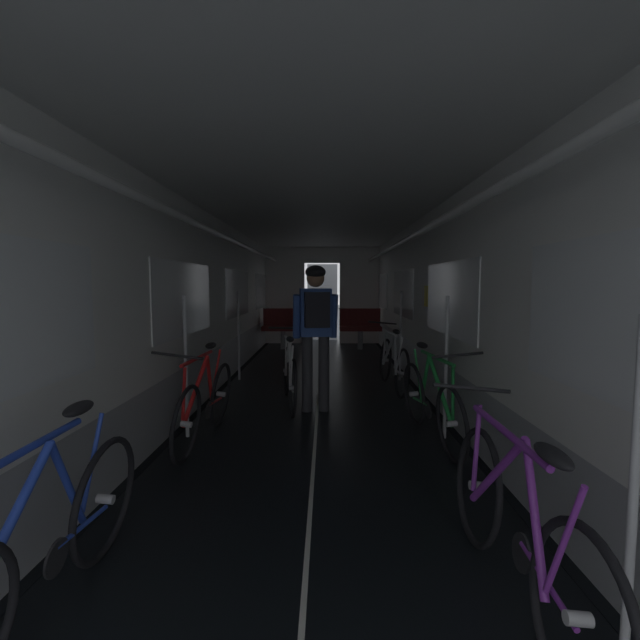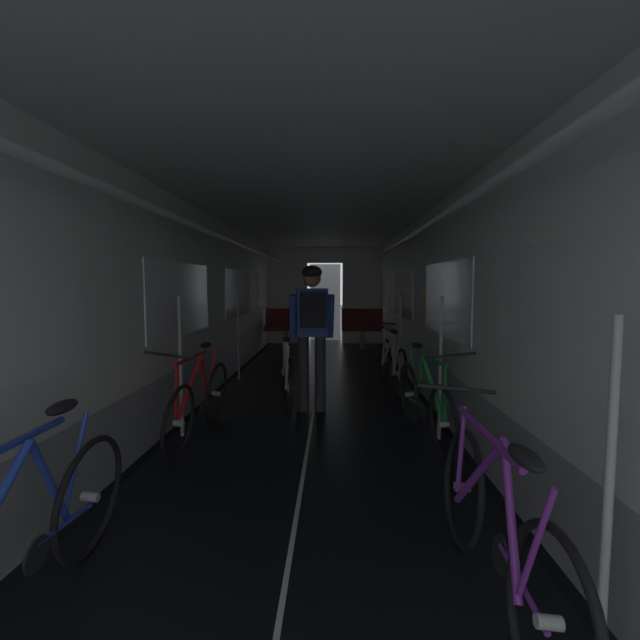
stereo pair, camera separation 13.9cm
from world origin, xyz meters
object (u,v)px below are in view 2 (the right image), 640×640
Objects in this scene: bicycle_purple at (495,529)px; bicycle_red at (199,401)px; bicycle_silver at (391,363)px; person_cyclist_aisle at (312,322)px; bench_seat_far_left at (285,324)px; bicycle_blue at (25,542)px; bicycle_green at (425,402)px; bicycle_white_in_aisle at (286,375)px; bench_seat_far_right at (362,325)px.

bicycle_red is at bearing 133.70° from bicycle_purple.
bicycle_silver is 1.69m from person_cyclist_aisle.
bench_seat_far_left is 5.18m from person_cyclist_aisle.
bicycle_silver is at bearing -63.68° from bench_seat_far_left.
bench_seat_far_left is 8.44m from bicycle_purple.
bicycle_blue is 1.00× the size of bicycle_red.
bicycle_purple is (1.89, -8.22, -0.19)m from bench_seat_far_left.
bench_seat_far_left is at bearing 108.41° from bicycle_green.
bicycle_silver is at bearing 30.75° from bicycle_white_in_aisle.
bench_seat_far_left is 0.58× the size of bicycle_green.
bicycle_white_in_aisle is (0.55, -4.82, -0.18)m from bench_seat_far_left.
bench_seat_far_left is at bearing 88.59° from bicycle_blue.
bench_seat_far_left is 0.58× the size of bicycle_red.
bicycle_blue is (-2.10, -0.17, -0.00)m from bicycle_purple.
bicycle_red is at bearing -135.89° from person_cyclist_aisle.
bicycle_purple is 3.37m from person_cyclist_aisle.
bench_seat_far_left is 0.58× the size of bicycle_blue.
bench_seat_far_left is 0.58× the size of bicycle_silver.
bicycle_green is 1.64m from person_cyclist_aisle.
bench_seat_far_left is 0.58× the size of bicycle_purple.
bench_seat_far_right reaches higher than bicycle_red.
bicycle_white_in_aisle is (0.70, 1.27, 0.00)m from bicycle_red.
bicycle_silver is at bearing 88.98° from bicycle_purple.
bicycle_purple is 4.25m from bicycle_silver.
bicycle_green is 2.17m from bicycle_red.
bicycle_white_in_aisle is at bearing 141.92° from person_cyclist_aisle.
bicycle_white_in_aisle is (-1.25, -4.82, -0.18)m from bench_seat_far_right.
bicycle_green is (0.05, -2.08, 0.00)m from bicycle_silver.
person_cyclist_aisle reaches higher than bench_seat_far_left.
person_cyclist_aisle is at bearing 139.29° from bicycle_green.
person_cyclist_aisle is (-0.91, -5.08, 0.50)m from bench_seat_far_right.
bicycle_blue is 1.00× the size of bicycle_green.
person_cyclist_aisle is 1.03× the size of bicycle_white_in_aisle.
bicycle_purple is at bearing -46.30° from bicycle_red.
bicycle_purple is at bearing -72.28° from person_cyclist_aisle.
person_cyclist_aisle is (1.04, 1.01, 0.69)m from bicycle_red.
bicycle_red is at bearing 88.63° from bicycle_blue.
bicycle_green is 1.00× the size of bicycle_red.
bicycle_red is (-1.95, -6.09, -0.19)m from bench_seat_far_right.
bicycle_green is at bearing -71.59° from bench_seat_far_left.
bicycle_red is (-0.15, -6.09, -0.19)m from bench_seat_far_left.
bicycle_silver reaches higher than bicycle_white_in_aisle.
bicycle_silver is (2.17, 4.42, 0.00)m from bicycle_blue.
bench_seat_far_right is at bearing 92.39° from bicycle_silver.
bicycle_blue is 3.23m from bicycle_green.
bench_seat_far_left is 4.85m from bicycle_white_in_aisle.
bench_seat_far_left reaches higher than bicycle_green.
bicycle_blue is 0.98× the size of person_cyclist_aisle.
person_cyclist_aisle is (-1.00, 3.14, 0.69)m from bicycle_purple.
bicycle_blue is at bearing -175.34° from bicycle_purple.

